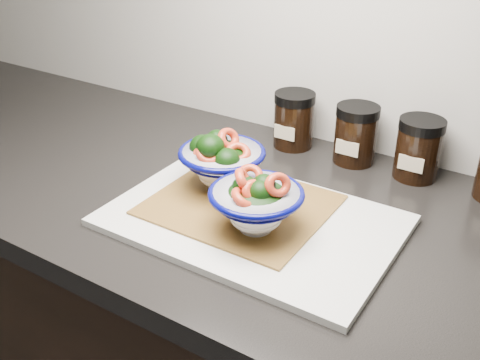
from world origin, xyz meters
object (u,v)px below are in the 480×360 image
Objects in this scene: spice_jar_b at (356,134)px; spice_jar_c at (418,149)px; cutting_board at (252,221)px; bowl_left at (221,161)px; bowl_right at (256,203)px; spice_jar_a at (294,120)px.

spice_jar_b is 1.00× the size of spice_jar_c.
spice_jar_c is (0.17, 0.30, 0.05)m from cutting_board.
bowl_right is at bearing -34.79° from bowl_left.
spice_jar_c is (0.15, 0.33, -0.00)m from bowl_right.
bowl_right reaches higher than cutting_board.
bowl_right is 0.34m from spice_jar_a.
spice_jar_a reaches higher than cutting_board.
spice_jar_c is at bearing 65.93° from bowl_right.
spice_jar_a is (-0.11, 0.33, -0.00)m from bowl_right.
bowl_right reaches higher than spice_jar_a.
bowl_left is 0.28m from spice_jar_b.
spice_jar_a is 1.00× the size of spice_jar_b.
cutting_board is at bearing -74.30° from spice_jar_a.
cutting_board is at bearing 129.11° from bowl_right.
spice_jar_a is 0.25m from spice_jar_c.
bowl_left is 1.32× the size of spice_jar_b.
spice_jar_a is 0.13m from spice_jar_b.
bowl_right is 1.28× the size of spice_jar_c.
spice_jar_a is (-0.08, 0.30, 0.05)m from cutting_board.
cutting_board is 3.98× the size of spice_jar_b.
spice_jar_b is (0.14, 0.24, -0.01)m from bowl_left.
spice_jar_a is at bearing 180.00° from spice_jar_b.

